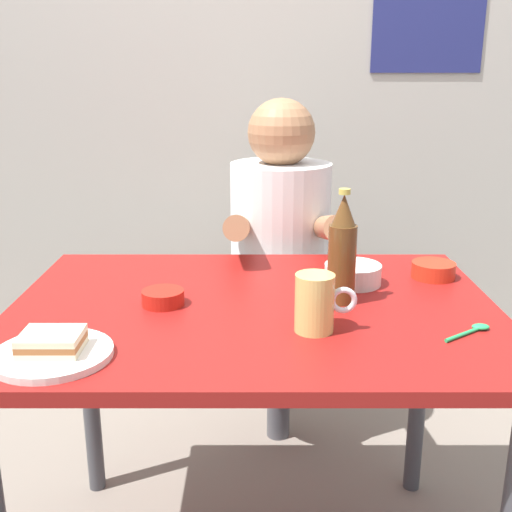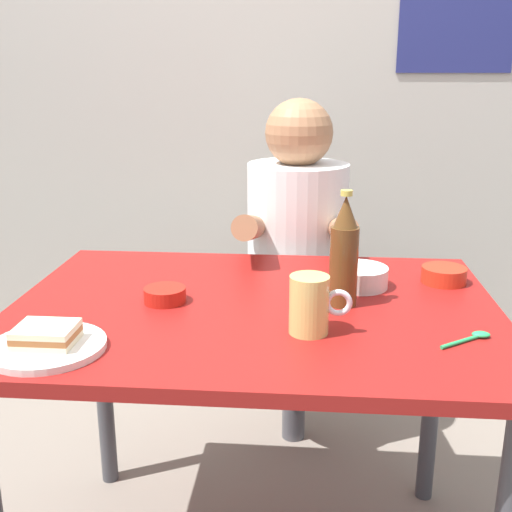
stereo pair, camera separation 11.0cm
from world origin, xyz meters
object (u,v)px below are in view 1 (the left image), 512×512
object	(u,v)px
beer_mug	(318,303)
beer_bottle	(345,252)
stool	(281,345)
sambal_bowl_red	(165,297)
plate_orange	(55,354)
person_seated	(283,228)
sandwich	(54,341)
dining_table	(256,342)

from	to	relation	value
beer_mug	beer_bottle	xyz separation A→B (m)	(0.07, 0.17, 0.06)
stool	sambal_bowl_red	size ratio (longest dim) A/B	4.69
stool	sambal_bowl_red	xyz separation A→B (m)	(-0.29, -0.63, 0.41)
beer_bottle	sambal_bowl_red	bearing A→B (deg)	-176.79
plate_orange	person_seated	bearing A→B (deg)	63.02
stool	sambal_bowl_red	distance (m)	0.81
sandwich	beer_mug	xyz separation A→B (m)	(0.49, 0.13, 0.03)
person_seated	beer_mug	size ratio (longest dim) A/B	5.71
stool	beer_bottle	world-z (taller)	beer_bottle
dining_table	plate_orange	size ratio (longest dim) A/B	5.00
stool	beer_mug	distance (m)	0.90
dining_table	sambal_bowl_red	xyz separation A→B (m)	(-0.20, -0.00, 0.11)
sandwich	beer_bottle	size ratio (longest dim) A/B	0.42
dining_table	stool	world-z (taller)	dining_table
sandwich	sambal_bowl_red	size ratio (longest dim) A/B	1.15
beer_mug	plate_orange	bearing A→B (deg)	-165.80
stool	sandwich	size ratio (longest dim) A/B	4.09
sandwich	beer_bottle	distance (m)	0.64
beer_bottle	plate_orange	bearing A→B (deg)	-152.90
plate_orange	sandwich	world-z (taller)	sandwich
stool	dining_table	bearing A→B (deg)	-97.58
stool	beer_bottle	xyz separation A→B (m)	(0.11, -0.61, 0.51)
plate_orange	stool	bearing A→B (deg)	63.31
dining_table	beer_mug	distance (m)	0.25
stool	person_seated	xyz separation A→B (m)	(0.00, -0.01, 0.42)
person_seated	plate_orange	bearing A→B (deg)	-116.98
stool	person_seated	bearing A→B (deg)	-90.00
plate_orange	beer_mug	size ratio (longest dim) A/B	1.75
person_seated	beer_mug	distance (m)	0.77
stool	beer_bottle	size ratio (longest dim) A/B	1.72
person_seated	sambal_bowl_red	size ratio (longest dim) A/B	7.49
stool	sandwich	world-z (taller)	sandwich
beer_mug	sambal_bowl_red	distance (m)	0.36
person_seated	plate_orange	world-z (taller)	person_seated
stool	beer_bottle	distance (m)	0.80
dining_table	sambal_bowl_red	world-z (taller)	sambal_bowl_red
dining_table	stool	bearing A→B (deg)	82.42
dining_table	stool	distance (m)	0.70
person_seated	sambal_bowl_red	bearing A→B (deg)	-114.88
person_seated	beer_bottle	xyz separation A→B (m)	(0.11, -0.60, 0.09)
plate_orange	sambal_bowl_red	xyz separation A→B (m)	(0.16, 0.27, 0.01)
sambal_bowl_red	sandwich	bearing A→B (deg)	-121.57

